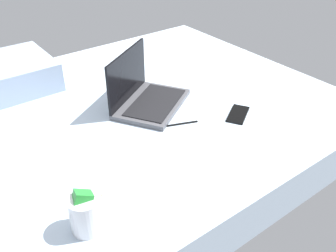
# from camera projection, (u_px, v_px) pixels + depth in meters

# --- Properties ---
(bed_mattress) EXTENTS (1.80, 1.40, 0.18)m
(bed_mattress) POSITION_uv_depth(u_px,v_px,m) (124.00, 127.00, 1.60)
(bed_mattress) COLOR silver
(bed_mattress) RESTS_ON ground
(laptop) EXTENTS (0.40, 0.37, 0.23)m
(laptop) POSITION_uv_depth(u_px,v_px,m) (145.00, 96.00, 1.56)
(laptop) COLOR #4C4C51
(laptop) RESTS_ON bed_mattress
(snack_cup) EXTENTS (0.10, 0.09, 0.14)m
(snack_cup) POSITION_uv_depth(u_px,v_px,m) (86.00, 212.00, 0.99)
(snack_cup) COLOR silver
(snack_cup) RESTS_ON bed_mattress
(cell_phone) EXTENTS (0.15, 0.13, 0.01)m
(cell_phone) POSITION_uv_depth(u_px,v_px,m) (238.00, 114.00, 1.51)
(cell_phone) COLOR black
(cell_phone) RESTS_ON bed_mattress
(charger_cable) EXTENTS (0.16, 0.07, 0.01)m
(charger_cable) POSITION_uv_depth(u_px,v_px,m) (177.00, 124.00, 1.45)
(charger_cable) COLOR black
(charger_cable) RESTS_ON bed_mattress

